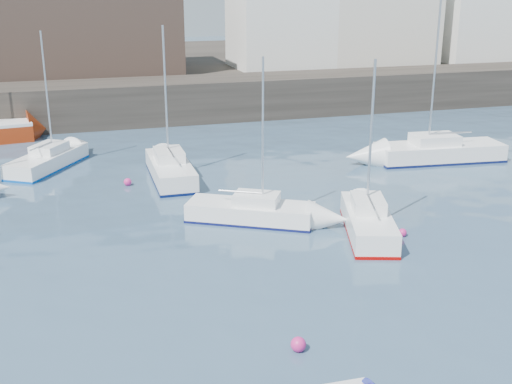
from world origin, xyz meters
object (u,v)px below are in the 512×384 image
object	(u,v)px
sailboat_b	(251,211)
buoy_near	(298,351)
sailboat_f	(170,169)
sailboat_h	(48,160)
buoy_mid	(402,236)
sailboat_c	(368,221)
buoy_far	(128,185)
sailboat_d	(439,151)

from	to	relation	value
sailboat_b	buoy_near	world-z (taller)	sailboat_b
sailboat_b	sailboat_f	world-z (taller)	sailboat_f
sailboat_h	buoy_mid	size ratio (longest dim) A/B	21.39
sailboat_c	buoy_mid	size ratio (longest dim) A/B	20.31
sailboat_f	buoy_far	bearing A→B (deg)	-167.56
sailboat_d	sailboat_h	bearing A→B (deg)	167.31
sailboat_f	buoy_near	world-z (taller)	sailboat_f
sailboat_d	sailboat_h	size ratio (longest dim) A/B	1.26
sailboat_f	sailboat_b	bearing A→B (deg)	-72.41
sailboat_b	buoy_near	size ratio (longest dim) A/B	15.99
sailboat_d	buoy_far	size ratio (longest dim) A/B	23.72
sailboat_d	sailboat_h	distance (m)	22.38
sailboat_b	buoy_mid	bearing A→B (deg)	-32.37
sailboat_h	buoy_near	world-z (taller)	sailboat_h
sailboat_c	sailboat_h	distance (m)	19.03
buoy_near	buoy_mid	bearing A→B (deg)	44.00
sailboat_b	sailboat_h	bearing A→B (deg)	127.05
sailboat_h	buoy_far	size ratio (longest dim) A/B	18.78
sailboat_b	buoy_far	distance (m)	8.24
sailboat_b	buoy_mid	xyz separation A→B (m)	(5.48, -3.47, -0.46)
sailboat_h	buoy_far	distance (m)	6.01
sailboat_f	buoy_near	bearing A→B (deg)	-87.73
sailboat_b	sailboat_c	distance (m)	5.06
buoy_far	sailboat_d	bearing A→B (deg)	-1.25
sailboat_c	sailboat_d	bearing A→B (deg)	45.43
buoy_near	buoy_mid	size ratio (longest dim) A/B	1.27
sailboat_c	sailboat_h	xyz separation A→B (m)	(-12.80, 14.07, -0.06)
buoy_near	buoy_far	size ratio (longest dim) A/B	1.12
sailboat_h	buoy_mid	bearing A→B (deg)	-46.53
sailboat_h	buoy_mid	world-z (taller)	sailboat_h
sailboat_b	sailboat_d	distance (m)	14.75
sailboat_d	buoy_near	world-z (taller)	sailboat_d
sailboat_b	buoy_near	xyz separation A→B (m)	(-1.62, -10.32, -0.46)
sailboat_c	buoy_mid	bearing A→B (deg)	-30.58
sailboat_h	buoy_near	xyz separation A→B (m)	(6.93, -21.65, -0.49)
buoy_far	sailboat_c	bearing A→B (deg)	-47.08
sailboat_b	buoy_mid	size ratio (longest dim) A/B	20.33
sailboat_f	buoy_far	distance (m)	2.43
buoy_mid	buoy_far	size ratio (longest dim) A/B	0.88
sailboat_d	buoy_near	xyz separation A→B (m)	(-14.90, -16.73, -0.57)
sailboat_c	buoy_mid	xyz separation A→B (m)	(1.22, -0.72, -0.54)
sailboat_f	buoy_mid	world-z (taller)	sailboat_f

